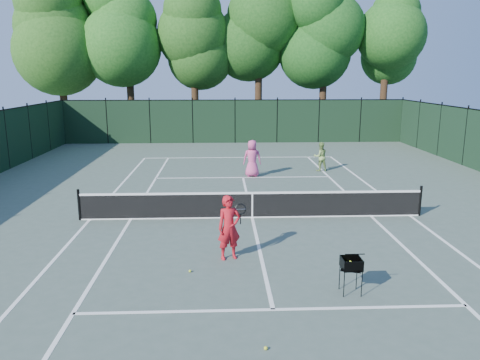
{
  "coord_description": "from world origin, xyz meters",
  "views": [
    {
      "loc": [
        -1.07,
        -15.25,
        4.78
      ],
      "look_at": [
        -0.37,
        1.0,
        1.1
      ],
      "focal_mm": 35.0,
      "sensor_mm": 36.0,
      "label": 1
    }
  ],
  "objects_px": {
    "player_pink": "(252,158)",
    "coach": "(229,227)",
    "ball_hopper": "(351,264)",
    "loose_ball_near_cart": "(266,348)",
    "player_green": "(320,157)",
    "loose_ball_midcourt": "(190,271)"
  },
  "relations": [
    {
      "from": "player_pink",
      "to": "loose_ball_midcourt",
      "type": "bearing_deg",
      "value": 80.27
    },
    {
      "from": "ball_hopper",
      "to": "loose_ball_near_cart",
      "type": "relative_size",
      "value": 12.18
    },
    {
      "from": "ball_hopper",
      "to": "loose_ball_midcourt",
      "type": "relative_size",
      "value": 12.18
    },
    {
      "from": "coach",
      "to": "loose_ball_midcourt",
      "type": "relative_size",
      "value": 25.31
    },
    {
      "from": "ball_hopper",
      "to": "loose_ball_near_cart",
      "type": "xyz_separation_m",
      "value": [
        -2.1,
        -2.13,
        -0.66
      ]
    },
    {
      "from": "player_green",
      "to": "loose_ball_midcourt",
      "type": "height_order",
      "value": "player_green"
    },
    {
      "from": "ball_hopper",
      "to": "player_pink",
      "type": "bearing_deg",
      "value": 114.97
    },
    {
      "from": "player_green",
      "to": "loose_ball_midcourt",
      "type": "relative_size",
      "value": 21.42
    },
    {
      "from": "player_pink",
      "to": "player_green",
      "type": "height_order",
      "value": "player_pink"
    },
    {
      "from": "player_green",
      "to": "loose_ball_near_cart",
      "type": "height_order",
      "value": "player_green"
    },
    {
      "from": "loose_ball_near_cart",
      "to": "loose_ball_midcourt",
      "type": "distance_m",
      "value": 3.74
    },
    {
      "from": "coach",
      "to": "loose_ball_near_cart",
      "type": "distance_m",
      "value": 4.38
    },
    {
      "from": "coach",
      "to": "player_green",
      "type": "height_order",
      "value": "coach"
    },
    {
      "from": "player_pink",
      "to": "coach",
      "type": "bearing_deg",
      "value": 84.72
    },
    {
      "from": "ball_hopper",
      "to": "loose_ball_midcourt",
      "type": "distance_m",
      "value": 3.92
    },
    {
      "from": "player_green",
      "to": "loose_ball_near_cart",
      "type": "bearing_deg",
      "value": 65.21
    },
    {
      "from": "coach",
      "to": "loose_ball_midcourt",
      "type": "xyz_separation_m",
      "value": [
        -0.99,
        -0.86,
        -0.83
      ]
    },
    {
      "from": "player_pink",
      "to": "loose_ball_near_cart",
      "type": "bearing_deg",
      "value": 89.06
    },
    {
      "from": "coach",
      "to": "player_green",
      "type": "relative_size",
      "value": 1.18
    },
    {
      "from": "loose_ball_midcourt",
      "to": "loose_ball_near_cart",
      "type": "bearing_deg",
      "value": -65.5
    },
    {
      "from": "player_pink",
      "to": "loose_ball_near_cart",
      "type": "distance_m",
      "value": 14.5
    },
    {
      "from": "ball_hopper",
      "to": "loose_ball_near_cart",
      "type": "bearing_deg",
      "value": -115.83
    }
  ]
}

